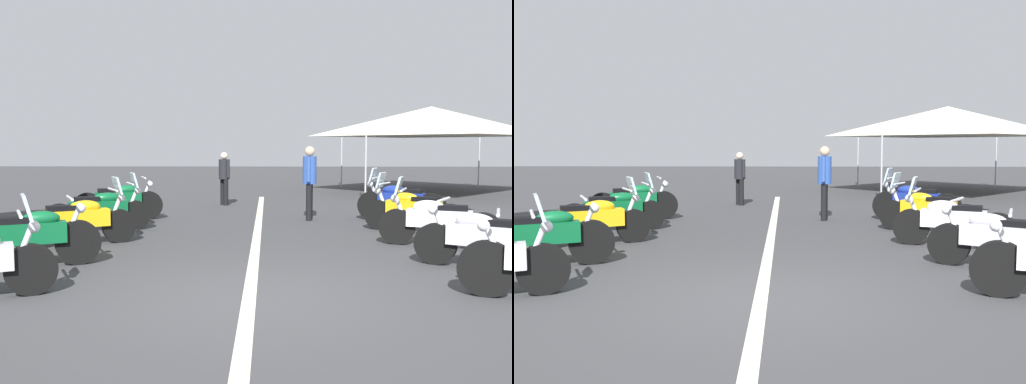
# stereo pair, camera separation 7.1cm
# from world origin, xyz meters

# --- Properties ---
(ground_plane) EXTENTS (80.00, 80.00, 0.00)m
(ground_plane) POSITION_xyz_m (0.00, 0.00, 0.00)
(ground_plane) COLOR #38383A
(lane_centre_stripe) EXTENTS (16.94, 0.16, 0.01)m
(lane_centre_stripe) POSITION_xyz_m (4.13, 0.00, 0.00)
(lane_centre_stripe) COLOR beige
(lane_centre_stripe) RESTS_ON ground_plane
(motorcycle_left_row_1) EXTENTS (1.06, 1.87, 1.01)m
(motorcycle_left_row_1) POSITION_xyz_m (1.56, 3.18, 0.46)
(motorcycle_left_row_1) COLOR black
(motorcycle_left_row_1) RESTS_ON ground_plane
(motorcycle_left_row_2) EXTENTS (1.20, 1.93, 1.19)m
(motorcycle_left_row_2) POSITION_xyz_m (3.35, 3.12, 0.46)
(motorcycle_left_row_2) COLOR black
(motorcycle_left_row_2) RESTS_ON ground_plane
(motorcycle_left_row_3) EXTENTS (1.09, 1.96, 1.19)m
(motorcycle_left_row_3) POSITION_xyz_m (4.94, 3.20, 0.46)
(motorcycle_left_row_3) COLOR black
(motorcycle_left_row_3) RESTS_ON ground_plane
(motorcycle_left_row_4) EXTENTS (0.92, 1.98, 1.02)m
(motorcycle_left_row_4) POSITION_xyz_m (6.62, 3.27, 0.47)
(motorcycle_left_row_4) COLOR black
(motorcycle_left_row_4) RESTS_ON ground_plane
(motorcycle_right_row_1) EXTENTS (1.19, 1.82, 0.99)m
(motorcycle_right_row_1) POSITION_xyz_m (1.61, -3.28, 0.45)
(motorcycle_right_row_1) COLOR black
(motorcycle_right_row_1) RESTS_ON ground_plane
(motorcycle_right_row_2) EXTENTS (0.98, 1.96, 1.21)m
(motorcycle_right_row_2) POSITION_xyz_m (3.38, -3.14, 0.46)
(motorcycle_right_row_2) COLOR black
(motorcycle_right_row_2) RESTS_ON ground_plane
(motorcycle_right_row_3) EXTENTS (1.17, 1.82, 1.20)m
(motorcycle_right_row_3) POSITION_xyz_m (4.99, -3.12, 0.46)
(motorcycle_right_row_3) COLOR black
(motorcycle_right_row_3) RESTS_ON ground_plane
(motorcycle_right_row_4) EXTENTS (1.07, 1.89, 1.23)m
(motorcycle_right_row_4) POSITION_xyz_m (6.59, -3.26, 0.48)
(motorcycle_right_row_4) COLOR black
(motorcycle_right_row_4) RESTS_ON ground_plane
(bystander_1) EXTENTS (0.52, 0.32, 1.73)m
(bystander_1) POSITION_xyz_m (6.75, -1.19, 1.02)
(bystander_1) COLOR black
(bystander_1) RESTS_ON ground_plane
(bystander_2) EXTENTS (0.44, 0.35, 1.55)m
(bystander_2) POSITION_xyz_m (9.99, 1.07, 0.90)
(bystander_2) COLOR black
(bystander_2) RESTS_ON ground_plane
(event_tent) EXTENTS (6.50, 6.50, 3.20)m
(event_tent) POSITION_xyz_m (14.67, -6.30, 2.65)
(event_tent) COLOR beige
(event_tent) RESTS_ON ground_plane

